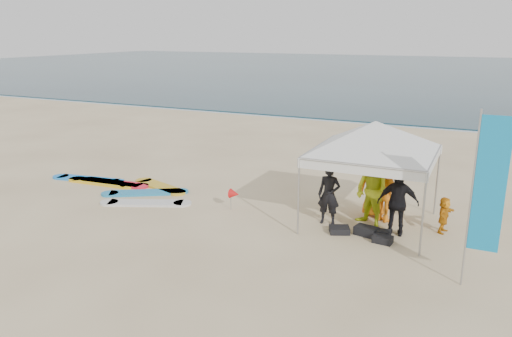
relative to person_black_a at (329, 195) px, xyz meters
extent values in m
plane|color=beige|center=(-2.57, -2.34, -0.81)|extent=(120.00, 120.00, 0.00)
cube|color=#0C2633|center=(-2.57, 57.66, -0.77)|extent=(160.00, 84.00, 0.08)
cube|color=silver|center=(-2.57, 15.86, -0.81)|extent=(160.00, 1.20, 0.01)
imported|color=black|center=(0.00, 0.00, 0.00)|extent=(0.61, 0.43, 1.62)
imported|color=#C4D61E|center=(1.05, 0.30, 0.15)|extent=(1.18, 1.10, 1.92)
imported|color=orange|center=(1.33, 0.85, 0.09)|extent=(1.34, 1.13, 1.80)
imported|color=black|center=(1.79, -0.03, 0.05)|extent=(1.06, 0.58, 1.72)
imported|color=orange|center=(0.97, 1.13, 0.03)|extent=(0.83, 0.55, 1.68)
imported|color=orange|center=(2.85, 0.65, -0.34)|extent=(0.46, 0.91, 0.94)
cylinder|color=#A5A5A8|center=(-0.48, 1.95, 0.18)|extent=(0.05, 0.05, 1.99)
cylinder|color=#A5A5A8|center=(2.50, 1.95, 0.18)|extent=(0.05, 0.05, 1.99)
cylinder|color=#A5A5A8|center=(-0.48, -1.03, 0.18)|extent=(0.05, 0.05, 1.99)
cylinder|color=#A5A5A8|center=(2.50, -1.03, 0.18)|extent=(0.05, 0.05, 1.99)
cube|color=silver|center=(1.01, -1.03, 1.06)|extent=(3.08, 0.02, 0.24)
cube|color=silver|center=(1.01, 1.95, 1.06)|extent=(3.08, 0.02, 0.24)
cube|color=silver|center=(-0.48, 0.46, 1.06)|extent=(0.02, 3.08, 0.24)
cube|color=silver|center=(2.50, 0.46, 1.06)|extent=(0.02, 3.08, 0.24)
pyramid|color=silver|center=(1.01, 0.46, 1.97)|extent=(4.22, 4.22, 0.80)
cylinder|color=#A5A5A8|center=(3.46, -2.10, 0.99)|extent=(0.04, 0.04, 3.59)
cube|color=#0B82BE|center=(3.76, -2.10, 1.35)|extent=(0.56, 0.03, 2.67)
cylinder|color=#A5A5A8|center=(-2.86, -0.17, -0.51)|extent=(0.02, 0.02, 0.60)
cone|color=red|center=(-2.74, -0.17, -0.31)|extent=(0.28, 0.28, 0.28)
cube|color=black|center=(1.12, -0.36, -0.70)|extent=(0.63, 0.48, 0.22)
cube|color=black|center=(1.59, -0.67, -0.72)|extent=(0.49, 0.35, 0.18)
cube|color=black|center=(0.46, -0.51, -0.73)|extent=(0.62, 0.57, 0.16)
cube|color=black|center=(1.53, -0.36, -0.71)|extent=(0.38, 0.29, 0.20)
cube|color=gold|center=(-5.98, 0.73, -0.77)|extent=(1.97, 1.12, 0.07)
cube|color=teal|center=(-6.02, -0.02, -0.77)|extent=(2.15, 1.59, 0.07)
cube|color=blue|center=(-8.74, 0.36, -0.77)|extent=(2.28, 0.88, 0.07)
cube|color=yellow|center=(-8.03, 0.26, -0.77)|extent=(2.14, 0.68, 0.07)
cube|color=red|center=(-7.64, 0.40, -0.77)|extent=(2.15, 0.70, 0.07)
cube|color=silver|center=(-5.39, -0.83, -0.77)|extent=(2.24, 1.36, 0.07)
camera|label=1|loc=(3.57, -12.16, 4.16)|focal=35.00mm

